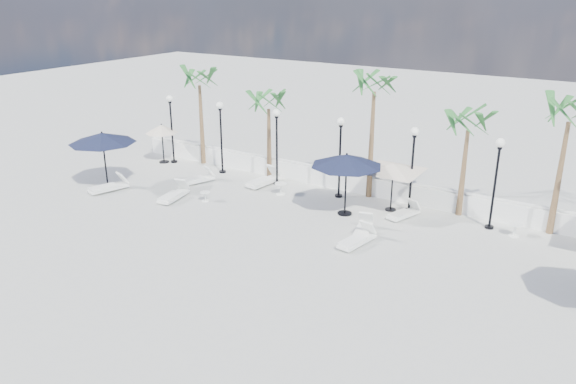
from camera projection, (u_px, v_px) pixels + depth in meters
The scene contains 27 objects.
ground at pixel (261, 247), 21.58m from camera, with size 100.00×100.00×0.00m, color #A5A6A1.
balustrade at pixel (348, 182), 27.39m from camera, with size 26.00×0.30×1.01m.
lamppost_0 at pixel (171, 119), 31.11m from camera, with size 0.36×0.36×3.84m.
lamppost_1 at pixel (221, 127), 29.37m from camera, with size 0.36×0.36×3.84m.
lamppost_2 at pixel (277, 136), 27.63m from camera, with size 0.36×0.36×3.84m.
lamppost_3 at pixel (340, 146), 25.89m from camera, with size 0.36×0.36×3.84m.
lamppost_4 at pixel (413, 158), 24.15m from camera, with size 0.36×0.36×3.84m.
lamppost_5 at pixel (497, 171), 22.42m from camera, with size 0.36×0.36×3.84m.
palm_0 at pixel (199, 83), 30.30m from camera, with size 2.60×2.60×5.50m.
palm_1 at pixel (269, 106), 28.33m from camera, with size 2.60×2.60×4.70m.
palm_2 at pixel (374, 89), 25.03m from camera, with size 2.60×2.60×6.10m.
palm_3 at pixel (468, 127), 23.30m from camera, with size 2.60×2.60×4.90m.
palm_4 at pixel (569, 119), 21.19m from camera, with size 2.60×2.60×5.70m.
lounger_0 at pixel (109, 186), 27.39m from camera, with size 1.18×2.05×0.73m.
lounger_1 at pixel (264, 180), 28.24m from camera, with size 0.93×2.15×0.78m.
lounger_2 at pixel (174, 194), 26.33m from camera, with size 0.96×2.03×0.73m.
lounger_3 at pixel (198, 179), 28.55m from camera, with size 1.18×1.91×0.68m.
lounger_4 at pixel (404, 213), 24.28m from camera, with size 1.05×1.78×0.64m.
lounger_5 at pixel (363, 230), 22.52m from camera, with size 1.06×1.94×0.69m.
lounger_6 at pixel (357, 239), 21.69m from camera, with size 0.93×1.96×0.71m.
side_table_0 at pixel (205, 196), 26.10m from camera, with size 0.47×0.47×0.46m.
side_table_1 at pixel (281, 188), 26.92m from camera, with size 0.59×0.59×0.57m.
side_table_2 at pixel (515, 229), 22.41m from camera, with size 0.53×0.53×0.52m.
parasol_navy_left at pixel (102, 138), 27.15m from camera, with size 3.24×3.24×2.86m.
parasol_navy_mid at pixel (347, 161), 23.87m from camera, with size 3.12×3.12×2.80m.
parasol_cream_sq_a at pixel (394, 164), 24.39m from camera, with size 4.79×4.79×2.35m.
parasol_cream_small at pixel (162, 129), 31.31m from camera, with size 1.83×1.83×2.25m.
Camera 1 is at (11.21, -16.02, 9.43)m, focal length 35.00 mm.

